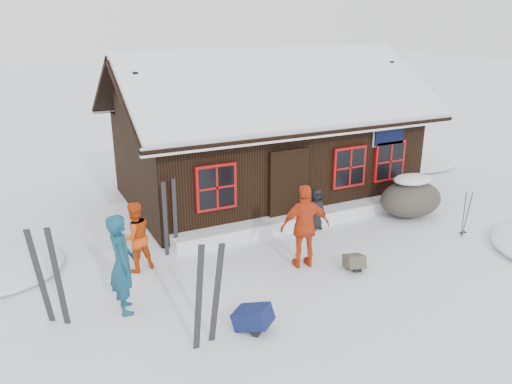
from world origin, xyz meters
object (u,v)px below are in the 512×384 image
at_px(skier_teal, 122,264).
at_px(backpack_olive, 354,264).
at_px(boulder, 411,198).
at_px(skier_orange_left, 135,237).
at_px(backpack_blue, 253,321).
at_px(skier_orange_right, 305,227).
at_px(skier_crouched, 316,209).
at_px(ski_poles, 465,215).
at_px(ski_pair_left, 208,297).

height_order(skier_teal, backpack_olive, skier_teal).
xyz_separation_m(skier_teal, boulder, (8.11, 1.30, -0.42)).
bearing_deg(skier_orange_left, boulder, 165.21).
xyz_separation_m(skier_orange_left, backpack_blue, (1.26, -3.11, -0.61)).
relative_size(skier_teal, skier_orange_right, 1.02).
bearing_deg(backpack_olive, skier_orange_left, 171.00).
bearing_deg(skier_crouched, skier_orange_left, 178.90).
bearing_deg(skier_orange_left, skier_orange_right, 143.05).
height_order(skier_teal, ski_poles, skier_teal).
distance_m(skier_orange_right, backpack_olive, 1.34).
bearing_deg(backpack_blue, boulder, -13.66).
bearing_deg(backpack_blue, ski_poles, -27.56).
distance_m(ski_pair_left, backpack_olive, 3.97).
bearing_deg(ski_pair_left, backpack_olive, 16.88).
relative_size(skier_orange_left, backpack_olive, 3.11).
relative_size(ski_pair_left, backpack_blue, 3.06).
bearing_deg(boulder, skier_orange_right, -163.30).
height_order(boulder, backpack_blue, boulder).
distance_m(skier_orange_left, skier_orange_right, 3.63).
height_order(ski_pair_left, backpack_olive, ski_pair_left).
xyz_separation_m(skier_teal, backpack_blue, (1.84, -1.61, -0.79)).
height_order(skier_teal, ski_pair_left, skier_teal).
bearing_deg(skier_crouched, ski_poles, -36.99).
bearing_deg(skier_teal, ski_poles, -89.49).
height_order(skier_orange_left, boulder, skier_orange_left).
distance_m(skier_orange_right, ski_pair_left, 3.33).
bearing_deg(skier_teal, boulder, -78.04).
distance_m(ski_poles, backpack_blue, 6.65).
bearing_deg(skier_crouched, skier_orange_right, -133.18).
distance_m(skier_crouched, backpack_olive, 2.38).
bearing_deg(skier_crouched, skier_teal, -165.72).
bearing_deg(boulder, ski_poles, -81.37).
bearing_deg(backpack_olive, boulder, 47.18).
height_order(skier_crouched, backpack_olive, skier_crouched).
xyz_separation_m(skier_teal, ski_poles, (8.35, -0.34, -0.41)).
distance_m(skier_crouched, backpack_blue, 4.78).
distance_m(skier_teal, backpack_blue, 2.57).
xyz_separation_m(skier_orange_right, ski_poles, (4.45, -0.38, -0.38)).
relative_size(skier_teal, ski_poles, 1.62).
distance_m(skier_orange_left, backpack_olive, 4.74).
xyz_separation_m(skier_orange_right, backpack_blue, (-2.06, -1.65, -0.77)).
height_order(skier_teal, skier_crouched, skier_teal).
bearing_deg(boulder, skier_teal, -170.90).
xyz_separation_m(skier_crouched, ski_poles, (3.08, -2.04, 0.01)).
height_order(skier_orange_left, ski_pair_left, ski_pair_left).
xyz_separation_m(boulder, backpack_blue, (-6.26, -2.91, -0.37)).
xyz_separation_m(skier_crouched, backpack_olive, (-0.50, -2.29, -0.41)).
xyz_separation_m(ski_poles, backpack_blue, (-6.51, -1.27, -0.39)).
height_order(skier_orange_left, skier_crouched, skier_orange_left).
xyz_separation_m(skier_orange_right, boulder, (4.20, 1.26, -0.40)).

